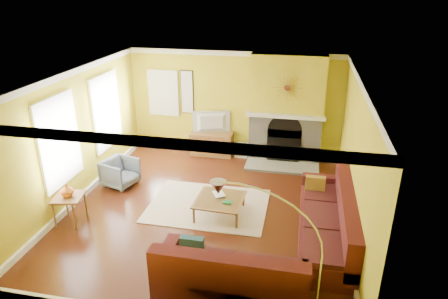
% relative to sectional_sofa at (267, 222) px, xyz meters
% --- Properties ---
extents(floor, '(5.50, 6.00, 0.02)m').
position_rel_sectional_sofa_xyz_m(floor, '(-1.29, 0.93, -0.46)').
color(floor, '#572412').
rests_on(floor, ground).
extents(ceiling, '(5.50, 6.00, 0.02)m').
position_rel_sectional_sofa_xyz_m(ceiling, '(-1.29, 0.93, 2.26)').
color(ceiling, white).
rests_on(ceiling, ground).
extents(wall_back, '(5.50, 0.02, 2.70)m').
position_rel_sectional_sofa_xyz_m(wall_back, '(-1.29, 3.94, 0.90)').
color(wall_back, gold).
rests_on(wall_back, ground).
extents(wall_front, '(5.50, 0.02, 2.70)m').
position_rel_sectional_sofa_xyz_m(wall_front, '(-1.29, -2.08, 0.90)').
color(wall_front, gold).
rests_on(wall_front, ground).
extents(wall_left, '(0.02, 6.00, 2.70)m').
position_rel_sectional_sofa_xyz_m(wall_left, '(-4.05, 0.93, 0.90)').
color(wall_left, gold).
rests_on(wall_left, ground).
extents(wall_right, '(0.02, 6.00, 2.70)m').
position_rel_sectional_sofa_xyz_m(wall_right, '(1.47, 0.93, 0.90)').
color(wall_right, gold).
rests_on(wall_right, ground).
extents(baseboard, '(5.50, 6.00, 0.12)m').
position_rel_sectional_sofa_xyz_m(baseboard, '(-1.29, 0.93, -0.39)').
color(baseboard, white).
rests_on(baseboard, floor).
extents(crown_molding, '(5.50, 6.00, 0.12)m').
position_rel_sectional_sofa_xyz_m(crown_molding, '(-1.29, 0.93, 2.19)').
color(crown_molding, white).
rests_on(crown_molding, ceiling).
extents(window_left_near, '(0.06, 1.22, 1.72)m').
position_rel_sectional_sofa_xyz_m(window_left_near, '(-4.01, 2.23, 1.05)').
color(window_left_near, white).
rests_on(window_left_near, wall_left).
extents(window_left_far, '(0.06, 1.22, 1.72)m').
position_rel_sectional_sofa_xyz_m(window_left_far, '(-4.01, 0.33, 1.05)').
color(window_left_far, white).
rests_on(window_left_far, wall_left).
extents(window_back, '(0.82, 0.06, 1.22)m').
position_rel_sectional_sofa_xyz_m(window_back, '(-3.19, 3.89, 1.10)').
color(window_back, white).
rests_on(window_back, wall_back).
extents(wall_art, '(0.34, 0.04, 1.14)m').
position_rel_sectional_sofa_xyz_m(wall_art, '(-2.54, 3.90, 1.15)').
color(wall_art, white).
rests_on(wall_art, wall_back).
extents(fireplace, '(1.80, 0.40, 2.70)m').
position_rel_sectional_sofa_xyz_m(fireplace, '(0.06, 3.73, 0.90)').
color(fireplace, '#9D9C95').
rests_on(fireplace, floor).
extents(mantel, '(1.92, 0.22, 0.08)m').
position_rel_sectional_sofa_xyz_m(mantel, '(0.06, 3.49, 0.80)').
color(mantel, white).
rests_on(mantel, fireplace).
extents(hearth, '(1.80, 0.70, 0.06)m').
position_rel_sectional_sofa_xyz_m(hearth, '(0.06, 3.18, -0.42)').
color(hearth, '#9D9C95').
rests_on(hearth, floor).
extents(sunburst, '(0.70, 0.04, 0.70)m').
position_rel_sectional_sofa_xyz_m(sunburst, '(0.06, 3.50, 1.50)').
color(sunburst, olive).
rests_on(sunburst, fireplace).
extents(rug, '(2.40, 1.80, 0.02)m').
position_rel_sectional_sofa_xyz_m(rug, '(-1.30, 1.04, -0.44)').
color(rug, beige).
rests_on(rug, floor).
extents(sectional_sofa, '(2.93, 3.55, 0.90)m').
position_rel_sectional_sofa_xyz_m(sectional_sofa, '(0.00, 0.00, 0.00)').
color(sectional_sofa, '#571C1F').
rests_on(sectional_sofa, floor).
extents(coffee_table, '(0.95, 0.95, 0.36)m').
position_rel_sectional_sofa_xyz_m(coffee_table, '(-1.00, 0.76, -0.27)').
color(coffee_table, white).
rests_on(coffee_table, floor).
extents(media_console, '(1.10, 0.50, 0.61)m').
position_rel_sectional_sofa_xyz_m(media_console, '(-1.83, 3.66, -0.15)').
color(media_console, olive).
rests_on(media_console, floor).
extents(tv, '(0.97, 0.40, 0.56)m').
position_rel_sectional_sofa_xyz_m(tv, '(-1.83, 3.66, 0.44)').
color(tv, black).
rests_on(tv, media_console).
extents(subwoofer, '(0.33, 0.33, 0.33)m').
position_rel_sectional_sofa_xyz_m(subwoofer, '(-1.04, 3.73, -0.29)').
color(subwoofer, white).
rests_on(subwoofer, floor).
extents(armchair, '(0.85, 0.84, 0.62)m').
position_rel_sectional_sofa_xyz_m(armchair, '(-3.45, 1.53, -0.14)').
color(armchair, slate).
rests_on(armchair, floor).
extents(side_table, '(0.62, 0.62, 0.57)m').
position_rel_sectional_sofa_xyz_m(side_table, '(-3.71, -0.08, -0.16)').
color(side_table, olive).
rests_on(side_table, floor).
extents(vase, '(0.31, 0.31, 0.25)m').
position_rel_sectional_sofa_xyz_m(vase, '(-3.71, -0.08, 0.25)').
color(vase, orange).
rests_on(vase, side_table).
extents(book, '(0.32, 0.35, 0.03)m').
position_rel_sectional_sofa_xyz_m(book, '(-1.13, 0.85, -0.07)').
color(book, white).
rests_on(book, coffee_table).
extents(arc_lamp, '(1.35, 0.36, 2.13)m').
position_rel_sectional_sofa_xyz_m(arc_lamp, '(0.24, -1.87, 0.61)').
color(arc_lamp, silver).
rests_on(arc_lamp, floor).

